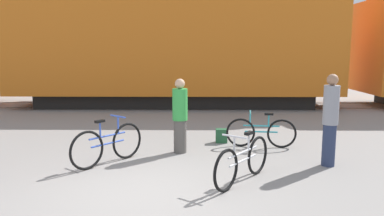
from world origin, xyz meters
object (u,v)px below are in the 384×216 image
(bicycle_blue, at_px, (108,144))
(person_in_grey, at_px, (330,119))
(person_in_green, at_px, (180,116))
(bicycle_silver, at_px, (243,161))
(backpack, at_px, (221,136))
(freight_train, at_px, (175,31))
(bicycle_teal, at_px, (261,132))

(bicycle_blue, bearing_deg, person_in_grey, -0.92)
(bicycle_blue, xyz_separation_m, person_in_green, (1.41, 0.85, 0.43))
(bicycle_silver, distance_m, backpack, 2.83)
(freight_train, height_order, bicycle_teal, freight_train)
(freight_train, distance_m, bicycle_silver, 9.58)
(bicycle_blue, bearing_deg, bicycle_teal, 22.03)
(freight_train, height_order, bicycle_blue, freight_train)
(freight_train, bearing_deg, person_in_green, -85.86)
(freight_train, xyz_separation_m, backpack, (1.50, -6.24, -2.83))
(person_in_green, relative_size, backpack, 4.86)
(bicycle_blue, relative_size, person_in_grey, 0.77)
(person_in_grey, bearing_deg, person_in_green, 159.86)
(freight_train, distance_m, bicycle_blue, 8.48)
(bicycle_silver, relative_size, person_in_green, 0.90)
(freight_train, distance_m, person_in_green, 7.51)
(bicycle_blue, relative_size, person_in_green, 0.84)
(bicycle_teal, xyz_separation_m, bicycle_blue, (-3.29, -1.33, 0.04))
(person_in_grey, xyz_separation_m, person_in_green, (-2.97, 0.92, -0.10))
(bicycle_silver, xyz_separation_m, person_in_green, (-1.17, 1.89, 0.45))
(bicycle_silver, bearing_deg, person_in_green, 121.71)
(freight_train, relative_size, backpack, 120.93)
(bicycle_teal, distance_m, bicycle_silver, 2.47)
(person_in_grey, relative_size, person_in_green, 1.10)
(bicycle_silver, distance_m, bicycle_blue, 2.77)
(person_in_green, height_order, backpack, person_in_green)
(bicycle_teal, height_order, person_in_grey, person_in_grey)
(bicycle_silver, distance_m, person_in_grey, 2.12)
(bicycle_silver, xyz_separation_m, bicycle_blue, (-2.57, 1.03, 0.02))
(bicycle_blue, height_order, backpack, bicycle_blue)
(bicycle_teal, xyz_separation_m, backpack, (-0.90, 0.45, -0.19))
(bicycle_silver, xyz_separation_m, person_in_grey, (1.81, 0.96, 0.55))
(bicycle_blue, distance_m, person_in_green, 1.70)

